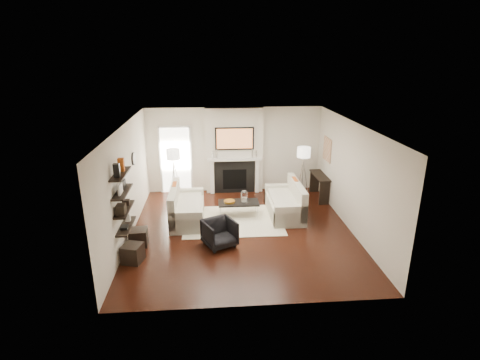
{
  "coord_description": "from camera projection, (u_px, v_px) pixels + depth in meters",
  "views": [
    {
      "loc": [
        -0.73,
        -8.56,
        4.28
      ],
      "look_at": [
        0.0,
        0.6,
        1.15
      ],
      "focal_mm": 28.0,
      "sensor_mm": 36.0,
      "label": 1
    }
  ],
  "objects": [
    {
      "name": "armchair",
      "position": [
        220.0,
        232.0,
        8.66
      ],
      "size": [
        0.88,
        0.86,
        0.69
      ],
      "primitive_type": "imported",
      "rotation": [
        0.0,
        0.0,
        0.45
      ],
      "color": "black",
      "rests_on": "floor"
    },
    {
      "name": "loveseat_right_back",
      "position": [
        297.0,
        196.0,
        10.31
      ],
      "size": [
        0.18,
        1.8,
        0.8
      ],
      "primitive_type": "cube",
      "color": "beige",
      "rests_on": "floor"
    },
    {
      "name": "coffee_leg_nw",
      "position": [
        221.0,
        214.0,
        10.03
      ],
      "size": [
        0.02,
        0.02,
        0.38
      ],
      "primitive_type": "cylinder",
      "color": "silver",
      "rests_on": "floor"
    },
    {
      "name": "console_leg_n",
      "position": [
        324.0,
        193.0,
        11.01
      ],
      "size": [
        0.3,
        0.04,
        0.71
      ],
      "primitive_type": "cube",
      "color": "black",
      "rests_on": "floor"
    },
    {
      "name": "fireplace_surround",
      "position": [
        235.0,
        177.0,
        11.93
      ],
      "size": [
        1.3,
        0.02,
        1.04
      ],
      "primitive_type": "cube",
      "color": "black",
      "rests_on": "floor"
    },
    {
      "name": "pillow_right_orange",
      "position": [
        295.0,
        186.0,
        10.53
      ],
      "size": [
        0.1,
        0.42,
        0.42
      ],
      "primitive_type": "cube",
      "color": "#B54E16",
      "rests_on": "loveseat_right_cushion"
    },
    {
      "name": "lamp_left_leg_c",
      "position": [
        173.0,
        182.0,
        11.19
      ],
      "size": [
        0.14,
        0.22,
        1.23
      ],
      "primitive_type": "cylinder",
      "rotation": [
        0.18,
        0.0,
        2.62
      ],
      "color": "silver",
      "rests_on": "floor"
    },
    {
      "name": "tv_body",
      "position": [
        235.0,
        139.0,
        11.5
      ],
      "size": [
        1.2,
        0.06,
        0.7
      ],
      "primitive_type": "cube",
      "color": "black",
      "rests_on": "chimney_breast"
    },
    {
      "name": "shelf_upper",
      "position": [
        122.0,
        192.0,
        7.89
      ],
      "size": [
        0.25,
        1.0,
        0.04
      ],
      "primitive_type": "cube",
      "color": "black",
      "rests_on": "wall_left"
    },
    {
      "name": "coffee_leg_ne",
      "position": [
        258.0,
        212.0,
        10.11
      ],
      "size": [
        0.02,
        0.02,
        0.38
      ],
      "primitive_type": "cylinder",
      "color": "silver",
      "rests_on": "floor"
    },
    {
      "name": "mantel_pilaster_r",
      "position": [
        257.0,
        176.0,
        11.95
      ],
      "size": [
        0.12,
        0.08,
        1.1
      ],
      "primitive_type": "cube",
      "color": "white",
      "rests_on": "floor"
    },
    {
      "name": "coffee_table",
      "position": [
        239.0,
        203.0,
        10.21
      ],
      "size": [
        1.1,
        0.55,
        0.04
      ],
      "primitive_type": "cube",
      "color": "black",
      "rests_on": "floor"
    },
    {
      "name": "ottoman_near",
      "position": [
        139.0,
        237.0,
        8.72
      ],
      "size": [
        0.42,
        0.42,
        0.4
      ],
      "primitive_type": "cube",
      "rotation": [
        0.0,
        0.0,
        0.06
      ],
      "color": "black",
      "rests_on": "floor"
    },
    {
      "name": "loveseat_right_arm_s",
      "position": [
        279.0,
        194.0,
        11.12
      ],
      "size": [
        0.85,
        0.18,
        0.6
      ],
      "primitive_type": "cube",
      "color": "beige",
      "rests_on": "floor"
    },
    {
      "name": "mantel_shelf",
      "position": [
        235.0,
        159.0,
        11.69
      ],
      "size": [
        1.7,
        0.18,
        0.07
      ],
      "primitive_type": "cube",
      "color": "white",
      "rests_on": "chimney_breast"
    },
    {
      "name": "coffee_leg_sw",
      "position": [
        220.0,
        207.0,
        10.45
      ],
      "size": [
        0.02,
        0.02,
        0.38
      ],
      "primitive_type": "cylinder",
      "color": "silver",
      "rests_on": "floor"
    },
    {
      "name": "shelf_lower",
      "position": [
        124.0,
        209.0,
        8.02
      ],
      "size": [
        0.25,
        1.0,
        0.04
      ],
      "primitive_type": "cube",
      "color": "black",
      "rests_on": "wall_left"
    },
    {
      "name": "candlestick_r_short",
      "position": [
        256.0,
        154.0,
        11.7
      ],
      "size": [
        0.04,
        0.04,
        0.24
      ],
      "primitive_type": "cylinder",
      "color": "silver",
      "rests_on": "mantel_shelf"
    },
    {
      "name": "loveseat_left_arm_n",
      "position": [
        186.0,
        223.0,
        9.25
      ],
      "size": [
        0.85,
        0.18,
        0.6
      ],
      "primitive_type": "cube",
      "color": "beige",
      "rests_on": "floor"
    },
    {
      "name": "candlestick_l_tall",
      "position": [
        217.0,
        154.0,
        11.6
      ],
      "size": [
        0.04,
        0.04,
        0.3
      ],
      "primitive_type": "cylinder",
      "color": "silver",
      "rests_on": "mantel_shelf"
    },
    {
      "name": "ottoman_far",
      "position": [
        133.0,
        253.0,
        8.03
      ],
      "size": [
        0.49,
        0.49,
        0.4
      ],
      "primitive_type": "cube",
      "rotation": [
        0.0,
        0.0,
        -0.26
      ],
      "color": "black",
      "rests_on": "floor"
    },
    {
      "name": "decor_frame_b",
      "position": [
        124.0,
        184.0,
        8.04
      ],
      "size": [
        0.04,
        0.22,
        0.18
      ],
      "primitive_type": "cube",
      "color": "black",
      "rests_on": "shelf_upper"
    },
    {
      "name": "lamp_right_leg_c",
      "position": [
        301.0,
        180.0,
        11.41
      ],
      "size": [
        0.14,
        0.22,
        1.23
      ],
      "primitive_type": "cylinder",
      "rotation": [
        0.18,
        0.0,
        2.62
      ],
      "color": "silver",
      "rests_on": "floor"
    },
    {
      "name": "wall_art",
      "position": [
        327.0,
        149.0,
        11.15
      ],
      "size": [
        0.03,
        0.7,
        0.7
      ],
      "primitive_type": "cube",
      "color": "tan",
      "rests_on": "wall_right"
    },
    {
      "name": "tv_screen",
      "position": [
        235.0,
        139.0,
        11.47
      ],
      "size": [
        1.1,
        0.0,
        0.62
      ],
      "primitive_type": "cube",
      "color": "#BF723F",
      "rests_on": "tv_body"
    },
    {
      "name": "coffee_leg_se",
      "position": [
        256.0,
        206.0,
        10.52
      ],
      "size": [
        0.02,
        0.02,
        0.38
      ],
      "primitive_type": "cylinder",
      "color": "silver",
      "rests_on": "floor"
    },
    {
      "name": "lamp_right_leg_b",
      "position": [
        300.0,
        178.0,
        11.59
      ],
      "size": [
        0.14,
        0.22,
        1.23
      ],
      "primitive_type": "cylinder",
      "rotation": [
        0.18,
        0.0,
        0.52
      ],
      "color": "silver",
      "rests_on": "floor"
    },
    {
      "name": "console_leg_s",
      "position": [
        314.0,
        181.0,
        12.05
      ],
      "size": [
        0.3,
        0.04,
        0.71
      ],
      "primitive_type": "cube",
      "color": "black",
      "rests_on": "floor"
    },
    {
      "name": "lamp_right_shade",
      "position": [
        304.0,
        152.0,
        11.23
      ],
      "size": [
        0.4,
        0.4,
        0.3
      ],
      "primitive_type": "cylinder",
      "color": "white",
      "rests_on": "lamp_right_post"
    },
    {
      "name": "lamp_left_leg_a",
      "position": [
        178.0,
        181.0,
        11.29
      ],
      "size": [
        0.25,
        0.02,
        1.23
      ],
      "primitive_type": "cylinder",
      "rotation": [
        0.18,
        0.0,
        4.71
      ],
      "color": "silver",
      "rests_on": "floor"
    },
    {
      "name": "lamp_right_post",
      "position": [
        302.0,
        179.0,
        11.5
      ],
      "size": [
        0.02,
        0.02,
        1.2
      ],
      "primitive_type": "cylinder",
      "color": "silver",
      "rests_on": "floor"
    },
    {
      "name": "shelf_top",
      "position": [
        120.0,
        174.0,
        7.76
      ],
      "size": [
        0.25,
        1.0,
        0.04
      ],
      "primitive_type": "cube",
      "color": "black",
      "rests_on": "wall_left"
    },
    {
      "name": "hurricane_glass",
      "position": [
        244.0,
        197.0,
        10.17
      ],
      "size": [
        0.18,
        0.18,
        0.32
      ],
      "primitive_type": "cylinder",
      "color": "white",
      "rests_on": "coffee_table"
    },
    {
      "name": "copper_bowl",
      "position": [
        229.0,
        201.0,
        10.18
      ],
      "size": [
        0.3,
        0.3,
        0.05
      ],
      "primitive_type": "cylinder",
      "color": "#B8761E",
      "rests_on": "coffee_table"
    },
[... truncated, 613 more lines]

